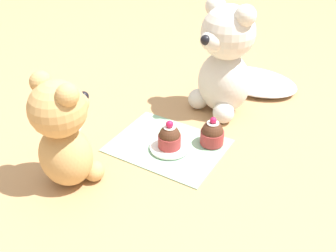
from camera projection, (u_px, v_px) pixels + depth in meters
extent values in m
plane|color=tan|center=(168.00, 146.00, 0.91)|extent=(4.00, 4.00, 0.00)
cube|color=#8EBC99|center=(168.00, 145.00, 0.90)|extent=(0.25, 0.19, 0.01)
ellipsoid|color=silver|center=(252.00, 81.00, 1.15)|extent=(0.26, 0.18, 0.03)
ellipsoid|color=silver|center=(224.00, 82.00, 1.00)|extent=(0.17, 0.16, 0.16)
sphere|color=silver|center=(228.00, 32.00, 0.93)|extent=(0.13, 0.13, 0.13)
ellipsoid|color=silver|center=(213.00, 41.00, 0.90)|extent=(0.08, 0.07, 0.05)
sphere|color=black|center=(206.00, 40.00, 0.89)|extent=(0.02, 0.02, 0.02)
sphere|color=silver|center=(216.00, 6.00, 0.93)|extent=(0.05, 0.05, 0.05)
sphere|color=silver|center=(245.00, 16.00, 0.87)|extent=(0.05, 0.05, 0.05)
sphere|color=silver|center=(198.00, 99.00, 1.03)|extent=(0.05, 0.05, 0.05)
sphere|color=silver|center=(223.00, 113.00, 0.98)|extent=(0.05, 0.05, 0.05)
ellipsoid|color=tan|center=(66.00, 156.00, 0.77)|extent=(0.13, 0.12, 0.13)
sphere|color=tan|center=(58.00, 109.00, 0.71)|extent=(0.11, 0.11, 0.11)
ellipsoid|color=tan|center=(76.00, 103.00, 0.74)|extent=(0.06, 0.05, 0.04)
sphere|color=black|center=(84.00, 96.00, 0.75)|extent=(0.02, 0.02, 0.02)
sphere|color=tan|center=(67.00, 95.00, 0.67)|extent=(0.04, 0.04, 0.04)
sphere|color=tan|center=(41.00, 82.00, 0.71)|extent=(0.04, 0.04, 0.04)
sphere|color=tan|center=(94.00, 171.00, 0.80)|extent=(0.04, 0.04, 0.04)
sphere|color=tan|center=(71.00, 157.00, 0.84)|extent=(0.04, 0.04, 0.04)
cylinder|color=#993333|center=(212.00, 137.00, 0.90)|extent=(0.05, 0.05, 0.03)
sphere|color=#472819|center=(212.00, 132.00, 0.89)|extent=(0.05, 0.05, 0.05)
cylinder|color=white|center=(213.00, 123.00, 0.88)|extent=(0.03, 0.03, 0.00)
sphere|color=#B71947|center=(213.00, 120.00, 0.87)|extent=(0.02, 0.02, 0.02)
cylinder|color=white|center=(170.00, 147.00, 0.89)|extent=(0.09, 0.09, 0.01)
cylinder|color=#993333|center=(170.00, 141.00, 0.88)|extent=(0.05, 0.05, 0.03)
sphere|color=#472819|center=(170.00, 135.00, 0.87)|extent=(0.05, 0.05, 0.05)
cylinder|color=white|center=(170.00, 127.00, 0.86)|extent=(0.03, 0.03, 0.00)
sphere|color=#B71947|center=(170.00, 124.00, 0.85)|extent=(0.02, 0.02, 0.02)
cube|color=silver|center=(79.00, 128.00, 0.97)|extent=(0.06, 0.10, 0.01)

